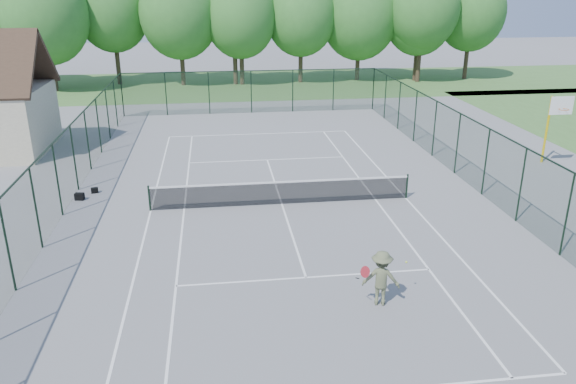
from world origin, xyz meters
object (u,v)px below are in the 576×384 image
Objects in this scene: sports_bag_a at (80,197)px; basketball_goal at (555,116)px; tennis_player at (381,278)px; tennis_net at (282,192)px.

basketball_goal is at bearing 14.87° from sports_bag_a.
tennis_player is at bearing -136.35° from basketball_goal.
sports_bag_a is (-8.67, 1.66, -0.42)m from tennis_net.
tennis_player reaches higher than tennis_net.
sports_bag_a is at bearing -175.16° from basketball_goal.
basketball_goal is 9.46× the size of sports_bag_a.
basketball_goal is 17.19m from tennis_player.
tennis_net is 28.71× the size of sports_bag_a.
sports_bag_a is 14.47m from tennis_player.
basketball_goal is 2.07× the size of tennis_player.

